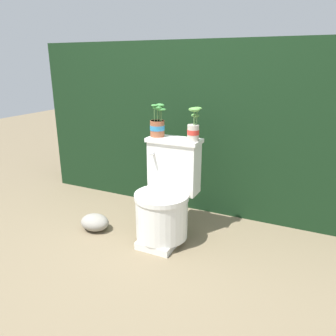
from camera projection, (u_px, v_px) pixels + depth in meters
ground_plane at (161, 240)px, 2.51m from camera, size 12.00×12.00×0.00m
hedge_backdrop at (205, 125)px, 3.09m from camera, size 3.12×0.60×1.48m
toilet at (166, 200)px, 2.46m from camera, size 0.41×0.51×0.76m
potted_plant_left at (157, 125)px, 2.48m from camera, size 0.13×0.11×0.25m
potted_plant_midleft at (194, 128)px, 2.34m from camera, size 0.10×0.10×0.24m
garden_stone at (95, 222)px, 2.65m from camera, size 0.24×0.19×0.13m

